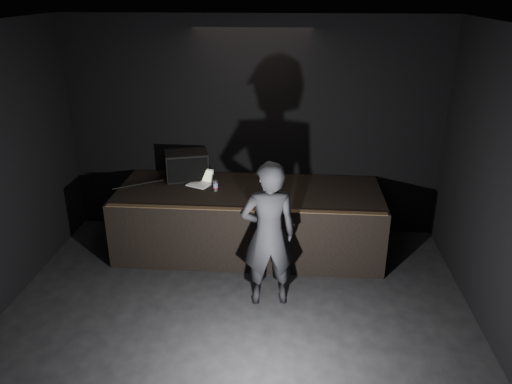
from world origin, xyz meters
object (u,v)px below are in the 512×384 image
object	(u,v)px
stage_riser	(249,220)
beer_can	(215,186)
stage_monitor	(187,165)
laptop	(201,180)
person	(269,235)

from	to	relation	value
stage_riser	beer_can	bearing A→B (deg)	-173.54
stage_monitor	laptop	world-z (taller)	stage_monitor
stage_monitor	beer_can	size ratio (longest dim) A/B	4.50
beer_can	stage_riser	bearing A→B (deg)	6.46
stage_riser	stage_monitor	world-z (taller)	stage_monitor
stage_riser	stage_monitor	xyz separation A→B (m)	(-1.03, 0.43, 0.72)
stage_monitor	laptop	xyz separation A→B (m)	(0.26, -0.23, -0.16)
beer_can	person	distance (m)	1.60
stage_riser	person	size ratio (longest dim) A/B	2.04
person	laptop	bearing A→B (deg)	-64.91
stage_riser	laptop	xyz separation A→B (m)	(-0.77, 0.20, 0.56)
stage_riser	beer_can	size ratio (longest dim) A/B	23.72
laptop	beer_can	world-z (taller)	laptop
laptop	stage_riser	bearing A→B (deg)	9.92
stage_riser	beer_can	world-z (taller)	beer_can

